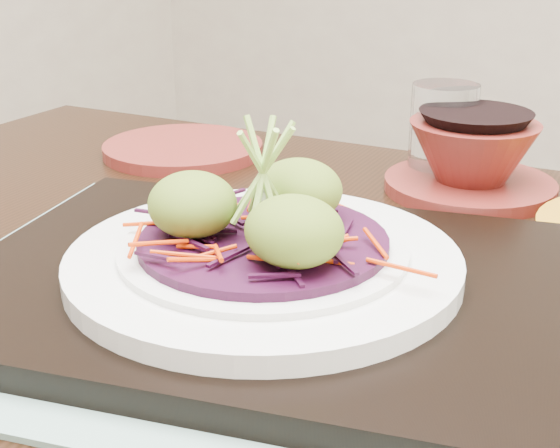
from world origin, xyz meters
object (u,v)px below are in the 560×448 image
Objects in this scene: serving_tray at (264,284)px; terracotta_side_plate at (183,149)px; water_glass at (443,131)px; dining_table at (298,385)px; white_plate at (264,260)px; terracotta_bowl_set at (472,161)px.

terracotta_side_plate is at bearing 122.08° from serving_tray.
water_glass is (-0.02, 0.34, 0.04)m from serving_tray.
water_glass is (-0.02, 0.30, 0.14)m from dining_table.
white_plate is at bearing -39.38° from terracotta_side_plate.
serving_tray is 0.02m from white_plate.
terracotta_side_plate reaches higher than dining_table.
white_plate is 0.35m from water_glass.
white_plate reaches higher than dining_table.
water_glass reaches higher than terracotta_bowl_set.
terracotta_side_plate is 0.30m from water_glass.
white_plate is 0.39m from terracotta_side_plate.
terracotta_side_plate is 1.87× the size of water_glass.
water_glass reaches higher than white_plate.
serving_tray is 0.39m from terracotta_side_plate.
water_glass is 0.42× the size of terracotta_bowl_set.
serving_tray is 2.31× the size of terracotta_side_plate.
water_glass is at bearing 148.10° from terracotta_bowl_set.
white_plate is 0.32m from terracotta_bowl_set.
serving_tray is (-0.00, -0.04, 0.11)m from dining_table.
serving_tray reaches higher than dining_table.
dining_table is 4.43× the size of white_plate.
serving_tray is 1.83× the size of terracotta_bowl_set.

